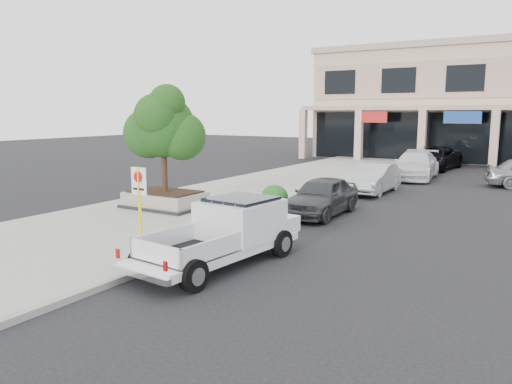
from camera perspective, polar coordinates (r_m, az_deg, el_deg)
ground at (r=14.39m, az=0.74°, el=-6.88°), size 120.00×120.00×0.00m
sidewalk at (r=22.21m, az=-3.56°, el=-0.99°), size 8.00×52.00×0.15m
curb at (r=20.24m, az=5.65°, el=-2.02°), size 0.20×52.00×0.15m
planter at (r=20.49m, az=-10.32°, el=-0.84°), size 3.20×2.20×0.68m
planter_tree at (r=20.23m, az=-9.98°, el=7.41°), size 2.90×2.55×4.00m
no_parking_sign at (r=14.44m, az=-13.19°, el=-0.43°), size 0.55×0.09×2.30m
hedge at (r=20.02m, az=2.15°, el=-0.52°), size 1.10×0.99×0.93m
pickup_truck at (r=12.99m, az=-4.41°, el=-4.83°), size 2.50×5.52×1.68m
curb_car_a at (r=19.49m, az=7.48°, el=-0.47°), size 1.82×4.41×1.50m
curb_car_b at (r=25.35m, az=13.33°, el=1.51°), size 1.53×4.38×1.44m
curb_car_c at (r=31.45m, az=17.74°, el=2.93°), size 2.75×5.81×1.64m
curb_car_d at (r=36.97m, az=19.58°, el=3.69°), size 3.23×6.05×1.62m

